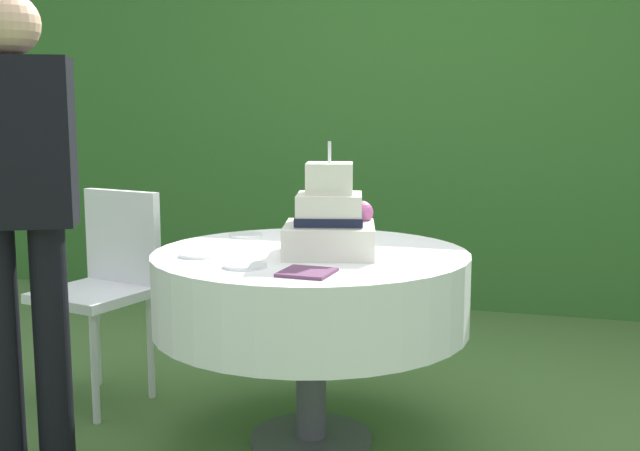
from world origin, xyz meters
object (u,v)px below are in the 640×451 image
serving_plate_left (246,235)px  standing_person (19,202)px  wedding_cake (330,221)px  serving_plate_near (245,265)px  napkin_stack (307,272)px  garden_chair (107,275)px  serving_plate_far (199,255)px  cake_table (311,289)px

serving_plate_left → standing_person: bearing=-124.7°
standing_person → wedding_cake: bearing=25.6°
serving_plate_near → napkin_stack: serving_plate_near is taller
wedding_cake → garden_chair: size_ratio=0.45×
serving_plate_far → standing_person: size_ratio=0.09×
standing_person → napkin_stack: bearing=6.3°
garden_chair → standing_person: standing_person is taller
serving_plate_near → serving_plate_left: (-0.22, 0.58, 0.00)m
serving_plate_near → standing_person: (-0.73, -0.15, 0.20)m
serving_plate_near → serving_plate_left: size_ratio=1.07×
cake_table → napkin_stack: (0.10, -0.37, 0.14)m
serving_plate_left → napkin_stack: size_ratio=0.85×
cake_table → standing_person: standing_person is taller
serving_plate_near → napkin_stack: bearing=-12.0°
garden_chair → standing_person: 0.79m
standing_person → cake_table: bearing=29.2°
serving_plate_near → garden_chair: 1.00m
serving_plate_near → serving_plate_left: same height
serving_plate_left → napkin_stack: serving_plate_left is taller
cake_table → serving_plate_left: bearing=144.3°
cake_table → serving_plate_far: bearing=-151.4°
serving_plate_far → napkin_stack: (0.45, -0.18, -0.00)m
serving_plate_near → serving_plate_left: bearing=111.1°
cake_table → serving_plate_far: serving_plate_far is taller
serving_plate_far → serving_plate_left: same height
serving_plate_left → garden_chair: bearing=-174.9°
napkin_stack → standing_person: bearing=-173.7°
napkin_stack → garden_chair: (-1.06, 0.57, -0.19)m
serving_plate_near → standing_person: bearing=-168.1°
serving_plate_far → garden_chair: (-0.61, 0.39, -0.19)m
garden_chair → standing_person: size_ratio=0.56×
napkin_stack → garden_chair: bearing=151.7°
cake_table → serving_plate_far: 0.43m
cake_table → napkin_stack: size_ratio=7.28×
napkin_stack → garden_chair: 1.22m
cake_table → napkin_stack: napkin_stack is taller
wedding_cake → serving_plate_near: 0.38m
garden_chair → standing_person: (0.10, -0.68, 0.39)m
standing_person → serving_plate_left: bearing=55.3°
serving_plate_left → garden_chair: size_ratio=0.15×
napkin_stack → standing_person: size_ratio=0.10×
cake_table → garden_chair: size_ratio=1.29×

